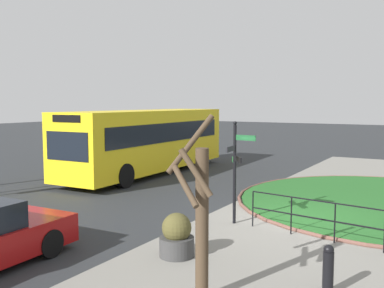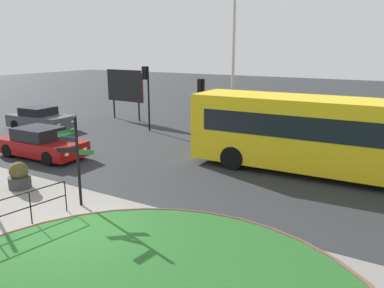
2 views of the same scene
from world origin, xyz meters
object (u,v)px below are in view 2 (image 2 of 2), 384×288
(car_near_lane, at_px, (41,143))
(planter_near_signpost, at_px, (19,177))
(signpost_directional, at_px, (76,156))
(billboard_left, at_px, (125,87))
(traffic_light_near, at_px, (146,84))
(lamppost_tall, at_px, (234,45))
(bus_yellow, at_px, (325,134))
(traffic_light_far, at_px, (202,96))
(car_far_lane, at_px, (41,119))

(car_near_lane, distance_m, planter_near_signpost, 4.32)
(signpost_directional, height_order, billboard_left, billboard_left)
(traffic_light_near, height_order, billboard_left, traffic_light_near)
(car_near_lane, bearing_deg, lamppost_tall, 50.55)
(bus_yellow, relative_size, car_near_lane, 2.46)
(bus_yellow, distance_m, lamppost_tall, 7.78)
(car_near_lane, bearing_deg, traffic_light_far, 50.99)
(bus_yellow, height_order, car_near_lane, bus_yellow)
(traffic_light_near, bearing_deg, billboard_left, -42.64)
(billboard_left, bearing_deg, traffic_light_near, -29.25)
(traffic_light_near, height_order, traffic_light_far, traffic_light_near)
(traffic_light_far, xyz_separation_m, planter_near_signpost, (-2.00, -9.75, -2.04))
(traffic_light_far, height_order, planter_near_signpost, traffic_light_far)
(signpost_directional, xyz_separation_m, bus_yellow, (5.97, 7.42, -0.04))
(car_near_lane, height_order, billboard_left, billboard_left)
(signpost_directional, xyz_separation_m, car_near_lane, (-5.94, 3.22, -1.05))
(car_near_lane, relative_size, billboard_left, 1.27)
(bus_yellow, bearing_deg, traffic_light_far, -20.60)
(signpost_directional, bearing_deg, bus_yellow, 51.17)
(traffic_light_near, relative_size, billboard_left, 1.12)
(car_near_lane, relative_size, car_far_lane, 1.04)
(planter_near_signpost, bearing_deg, lamppost_tall, 74.24)
(bus_yellow, relative_size, planter_near_signpost, 10.86)
(billboard_left, bearing_deg, planter_near_signpost, -62.55)
(car_far_lane, bearing_deg, traffic_light_far, 8.36)
(car_near_lane, height_order, traffic_light_near, traffic_light_near)
(car_near_lane, xyz_separation_m, planter_near_signpost, (2.88, -3.21, -0.19))
(car_near_lane, xyz_separation_m, lamppost_tall, (6.03, 7.94, 4.47))
(traffic_light_far, bearing_deg, signpost_directional, 105.54)
(car_far_lane, xyz_separation_m, billboard_left, (2.29, 5.46, 1.68))
(car_near_lane, bearing_deg, bus_yellow, 17.17)
(traffic_light_far, bearing_deg, car_near_lane, 62.62)
(car_far_lane, distance_m, billboard_left, 6.16)
(car_far_lane, bearing_deg, car_near_lane, -42.68)
(signpost_directional, bearing_deg, traffic_light_far, 96.16)
(car_near_lane, bearing_deg, car_far_lane, 140.03)
(traffic_light_near, xyz_separation_m, lamppost_tall, (5.46, 0.60, 2.25))
(car_near_lane, distance_m, car_far_lane, 6.74)
(traffic_light_far, distance_m, billboard_left, 8.50)
(billboard_left, bearing_deg, car_far_lane, -110.12)
(bus_yellow, xyz_separation_m, traffic_light_near, (-11.34, 3.15, 1.20))
(car_far_lane, height_order, planter_near_signpost, car_far_lane)
(traffic_light_far, bearing_deg, billboard_left, -11.63)
(signpost_directional, xyz_separation_m, planter_near_signpost, (-3.06, 0.01, -1.24))
(lamppost_tall, bearing_deg, signpost_directional, -90.46)
(traffic_light_near, xyz_separation_m, traffic_light_far, (4.32, -0.80, -0.36))
(car_far_lane, relative_size, billboard_left, 1.22)
(signpost_directional, relative_size, car_far_lane, 0.69)
(bus_yellow, distance_m, traffic_light_far, 7.45)
(signpost_directional, distance_m, billboard_left, 15.66)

